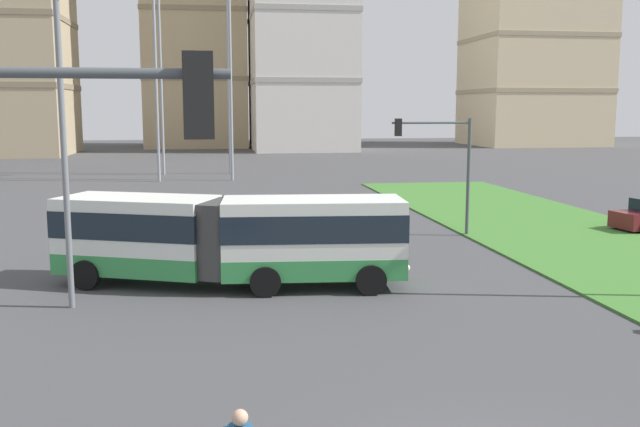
% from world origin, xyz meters
% --- Properties ---
extents(articulated_bus, '(11.97, 5.13, 3.00)m').
position_xyz_m(articulated_bus, '(-3.65, 14.02, 1.65)').
color(articulated_bus, silver).
rests_on(articulated_bus, ground).
extents(car_white_van, '(4.59, 2.46, 1.58)m').
position_xyz_m(car_white_van, '(-6.04, 22.55, 0.75)').
color(car_white_van, silver).
rests_on(car_white_van, ground).
extents(traffic_light_far_right, '(3.81, 0.28, 5.52)m').
position_xyz_m(traffic_light_far_right, '(6.41, 22.00, 3.84)').
color(traffic_light_far_right, '#474C51').
rests_on(traffic_light_far_right, ground).
extents(streetlight_left, '(0.70, 0.28, 9.47)m').
position_xyz_m(streetlight_left, '(-8.50, 12.00, 5.18)').
color(streetlight_left, slate).
rests_on(streetlight_left, ground).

